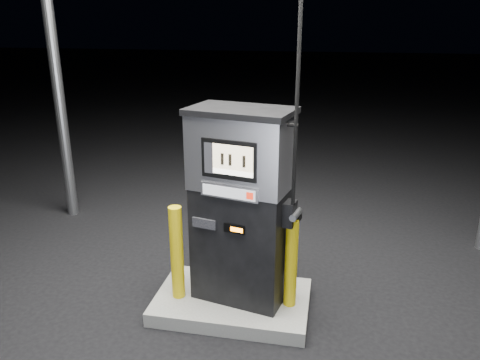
# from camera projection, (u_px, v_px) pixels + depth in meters

# --- Properties ---
(ground) EXTENTS (80.00, 80.00, 0.00)m
(ground) POSITION_uv_depth(u_px,v_px,m) (232.00, 308.00, 4.99)
(ground) COLOR black
(ground) RESTS_ON ground
(pump_island) EXTENTS (1.60, 1.00, 0.15)m
(pump_island) POSITION_uv_depth(u_px,v_px,m) (232.00, 302.00, 4.96)
(pump_island) COLOR #60605B
(pump_island) RESTS_ON ground
(fuel_dispenser) EXTENTS (1.15, 0.78, 4.12)m
(fuel_dispenser) POSITION_uv_depth(u_px,v_px,m) (241.00, 205.00, 4.63)
(fuel_dispenser) COLOR black
(fuel_dispenser) RESTS_ON pump_island
(bollard_left) EXTENTS (0.15, 0.15, 1.01)m
(bollard_left) POSITION_uv_depth(u_px,v_px,m) (177.00, 253.00, 4.77)
(bollard_left) COLOR gold
(bollard_left) RESTS_ON pump_island
(bollard_right) EXTENTS (0.14, 0.14, 0.94)m
(bollard_right) POSITION_uv_depth(u_px,v_px,m) (291.00, 263.00, 4.64)
(bollard_right) COLOR gold
(bollard_right) RESTS_ON pump_island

